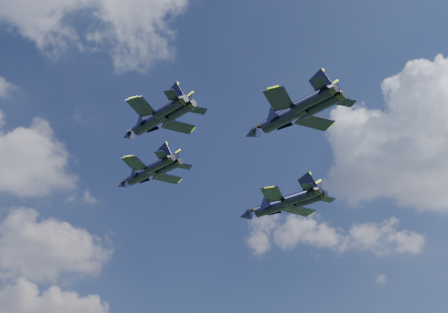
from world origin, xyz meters
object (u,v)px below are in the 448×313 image
(jet_lead, at_px, (141,175))
(jet_right, at_px, (272,207))
(jet_slot, at_px, (281,118))
(jet_left, at_px, (149,123))

(jet_lead, relative_size, jet_right, 0.88)
(jet_right, relative_size, jet_slot, 1.02)
(jet_right, bearing_deg, jet_slot, -142.14)
(jet_lead, xyz_separation_m, jet_right, (21.98, -6.20, -3.87))
(jet_lead, relative_size, jet_left, 1.08)
(jet_left, distance_m, jet_slot, 18.43)
(jet_left, xyz_separation_m, jet_right, (27.31, 12.66, -1.88))
(jet_left, height_order, jet_right, jet_left)
(jet_right, distance_m, jet_slot, 23.36)
(jet_left, distance_m, jet_right, 30.16)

